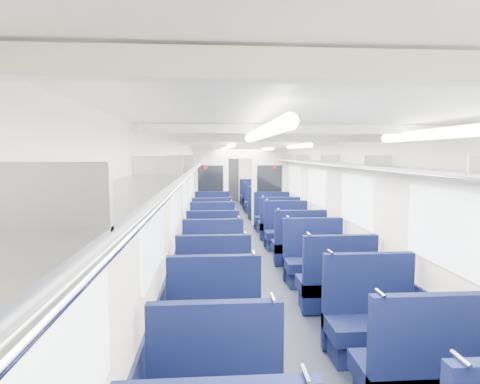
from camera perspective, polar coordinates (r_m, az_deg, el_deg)
floor at (r=9.10m, az=1.34°, el=-8.05°), size 2.80×18.00×0.01m
ceiling at (r=8.84m, az=1.37°, el=6.92°), size 2.80×18.00×0.01m
wall_left at (r=8.87m, az=-7.68°, el=-0.73°), size 0.02×18.00×2.35m
dado_left at (r=9.00m, az=-7.52°, el=-5.96°), size 0.03×17.90×0.70m
wall_right at (r=9.13m, az=10.13°, el=-0.59°), size 0.02×18.00×2.35m
dado_right at (r=9.25m, az=9.95°, el=-5.68°), size 0.03×17.90×0.70m
wall_far at (r=17.85m, az=-1.42°, el=2.45°), size 2.80×0.02×2.35m
luggage_rack_left at (r=8.81m, az=-6.53°, el=4.44°), size 0.36×17.40×0.18m
luggage_rack_right at (r=9.04m, az=9.07°, el=4.44°), size 0.36×17.40×0.18m
windows at (r=8.42m, az=1.66°, el=0.65°), size 2.78×15.60×0.75m
ceiling_fittings at (r=8.58m, az=1.54°, el=6.56°), size 2.70×16.06×0.11m
end_door at (r=17.80m, az=-1.41°, el=1.87°), size 0.75×0.06×2.00m
bulkhead at (r=11.74m, az=0.01°, el=1.12°), size 2.80×0.10×2.35m
seat_5 at (r=3.82m, az=24.63°, el=-23.04°), size 0.99×0.55×1.11m
seat_6 at (r=4.30m, az=-3.71°, el=-19.13°), size 0.99×0.55×1.11m
seat_7 at (r=4.60m, az=18.54°, el=-17.72°), size 0.99×0.55×1.11m
seat_8 at (r=5.53m, az=-3.82°, el=-13.41°), size 0.99×0.55×1.11m
seat_9 at (r=5.66m, az=13.70°, el=-13.11°), size 0.99×0.55×1.11m
seat_10 at (r=6.48m, az=-3.88°, el=-10.57°), size 0.99×0.55×1.11m
seat_11 at (r=6.70m, az=10.70°, el=-10.11°), size 0.99×0.55×1.11m
seat_12 at (r=7.68m, az=-3.93°, el=-8.00°), size 0.99×0.55×1.11m
seat_13 at (r=7.80m, az=8.47°, el=-7.82°), size 0.99×0.55×1.11m
seat_14 at (r=8.72m, az=-3.96°, el=-6.35°), size 0.99×0.55×1.11m
seat_15 at (r=8.99m, az=6.73°, el=-6.02°), size 0.99×0.55×1.11m
seat_16 at (r=9.78m, az=-3.98°, el=-5.05°), size 0.99×0.55×1.11m
seat_17 at (r=9.97m, az=5.64°, el=-4.87°), size 0.99×0.55×1.11m
seat_18 at (r=11.13m, az=-4.00°, el=-3.76°), size 0.99×0.55×1.11m
seat_19 at (r=11.04m, az=4.67°, el=-3.84°), size 0.99×0.55×1.11m
seat_20 at (r=13.06m, az=-4.03°, el=-2.38°), size 0.99×0.55×1.11m
seat_21 at (r=13.06m, az=3.28°, el=-2.38°), size 0.99×0.55×1.11m
seat_22 at (r=14.22m, az=-4.04°, el=-1.73°), size 0.99×0.55×1.11m
seat_23 at (r=14.34m, az=2.61°, el=-1.66°), size 0.99×0.55×1.11m
seat_24 at (r=15.44m, az=-4.05°, el=-1.16°), size 0.99×0.55×1.11m
seat_25 at (r=15.42m, az=2.13°, el=-1.16°), size 0.99×0.55×1.11m
seat_26 at (r=16.53m, az=-4.06°, el=-0.72°), size 0.99×0.55×1.11m
seat_27 at (r=16.59m, az=1.68°, el=-0.68°), size 0.99×0.55×1.11m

